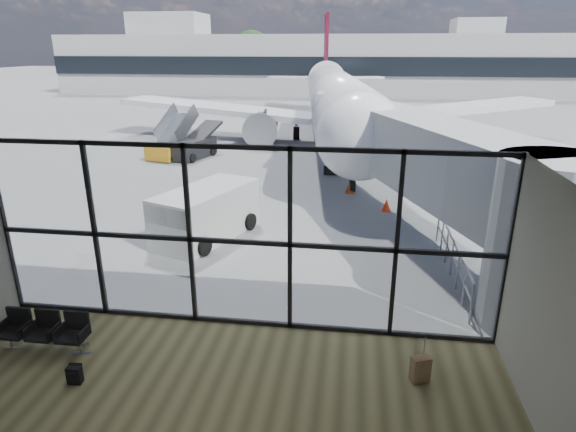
% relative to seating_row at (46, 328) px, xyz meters
% --- Properties ---
extents(ground, '(220.00, 220.00, 0.00)m').
position_rel_seating_row_xyz_m(ground, '(4.15, 41.62, -0.50)').
color(ground, slate).
rests_on(ground, ground).
extents(lounge_shell, '(12.02, 8.01, 4.51)m').
position_rel_seating_row_xyz_m(lounge_shell, '(4.15, -3.18, 2.15)').
color(lounge_shell, brown).
rests_on(lounge_shell, ground).
extents(glass_curtain_wall, '(12.10, 0.12, 4.50)m').
position_rel_seating_row_xyz_m(glass_curtain_wall, '(4.15, 1.62, 1.74)').
color(glass_curtain_wall, white).
rests_on(glass_curtain_wall, ground).
extents(jet_bridge, '(8.00, 16.50, 4.33)m').
position_rel_seating_row_xyz_m(jet_bridge, '(9.05, 8.69, 2.26)').
color(jet_bridge, '#A1A4A6').
rests_on(jet_bridge, ground).
extents(apron_railing, '(0.06, 5.46, 1.11)m').
position_rel_seating_row_xyz_m(apron_railing, '(9.75, 5.12, 0.21)').
color(apron_railing, gray).
rests_on(apron_railing, ground).
extents(far_terminal, '(80.00, 12.20, 11.00)m').
position_rel_seating_row_xyz_m(far_terminal, '(3.57, 63.59, 3.70)').
color(far_terminal, '#ABABA7').
rests_on(far_terminal, ground).
extents(tree_0, '(4.95, 4.95, 7.12)m').
position_rel_seating_row_xyz_m(tree_0, '(-40.85, 73.62, 4.13)').
color(tree_0, '#382619').
rests_on(tree_0, ground).
extents(tree_1, '(5.61, 5.61, 8.07)m').
position_rel_seating_row_xyz_m(tree_1, '(-34.85, 73.62, 4.75)').
color(tree_1, '#382619').
rests_on(tree_1, ground).
extents(tree_2, '(6.27, 6.27, 9.03)m').
position_rel_seating_row_xyz_m(tree_2, '(-28.85, 73.62, 5.37)').
color(tree_2, '#382619').
rests_on(tree_2, ground).
extents(tree_3, '(4.95, 4.95, 7.12)m').
position_rel_seating_row_xyz_m(tree_3, '(-22.85, 73.62, 4.13)').
color(tree_3, '#382619').
rests_on(tree_3, ground).
extents(tree_4, '(5.61, 5.61, 8.07)m').
position_rel_seating_row_xyz_m(tree_4, '(-16.85, 73.62, 4.75)').
color(tree_4, '#382619').
rests_on(tree_4, ground).
extents(tree_5, '(6.27, 6.27, 9.03)m').
position_rel_seating_row_xyz_m(tree_5, '(-10.85, 73.62, 5.37)').
color(tree_5, '#382619').
rests_on(tree_5, ground).
extents(seating_row, '(2.06, 0.60, 0.91)m').
position_rel_seating_row_xyz_m(seating_row, '(0.00, 0.00, 0.00)').
color(seating_row, gray).
rests_on(seating_row, ground).
extents(backpack, '(0.29, 0.27, 0.42)m').
position_rel_seating_row_xyz_m(backpack, '(1.29, -1.07, -0.30)').
color(backpack, black).
rests_on(backpack, ground).
extents(suitcase, '(0.43, 0.36, 1.02)m').
position_rel_seating_row_xyz_m(suitcase, '(8.27, -0.03, -0.20)').
color(suitcase, brown).
rests_on(suitcase, ground).
extents(airliner, '(32.22, 37.46, 9.66)m').
position_rel_seating_row_xyz_m(airliner, '(5.11, 27.84, 2.44)').
color(airliner, white).
rests_on(airliner, ground).
extents(service_van, '(3.20, 4.55, 1.82)m').
position_rel_seating_row_xyz_m(service_van, '(1.57, 6.98, 0.43)').
color(service_van, silver).
rests_on(service_van, ground).
extents(belt_loader, '(2.60, 4.51, 1.97)m').
position_rel_seating_row_xyz_m(belt_loader, '(-3.13, 19.68, 0.16)').
color(belt_loader, black).
rests_on(belt_loader, ground).
extents(mobile_stairs, '(2.46, 3.81, 2.48)m').
position_rel_seating_row_xyz_m(mobile_stairs, '(-4.49, 19.58, 0.09)').
color(mobile_stairs, orange).
rests_on(mobile_stairs, ground).
extents(traffic_cone_a, '(0.42, 0.42, 0.60)m').
position_rel_seating_row_xyz_m(traffic_cone_a, '(6.59, 13.41, -0.22)').
color(traffic_cone_a, red).
rests_on(traffic_cone_a, ground).
extents(traffic_cone_b, '(0.38, 0.38, 0.54)m').
position_rel_seating_row_xyz_m(traffic_cone_b, '(8.15, 10.94, -0.25)').
color(traffic_cone_b, '#FF350D').
rests_on(traffic_cone_b, ground).
extents(traffic_cone_c, '(0.37, 0.37, 0.53)m').
position_rel_seating_row_xyz_m(traffic_cone_c, '(9.15, 18.62, -0.25)').
color(traffic_cone_c, orange).
rests_on(traffic_cone_c, ground).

